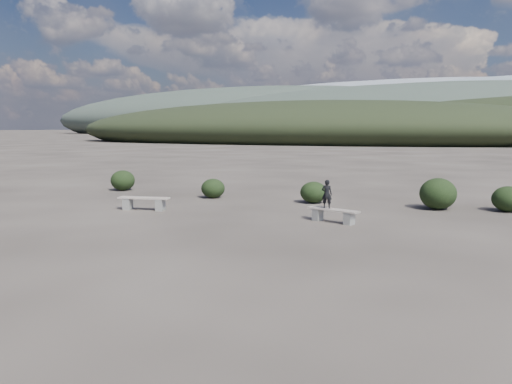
% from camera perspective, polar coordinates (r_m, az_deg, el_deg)
% --- Properties ---
extents(ground, '(1200.00, 1200.00, 0.00)m').
position_cam_1_polar(ground, '(12.78, -7.76, -6.67)').
color(ground, '#2F2924').
rests_on(ground, ground).
extents(bench_left, '(2.00, 0.79, 0.49)m').
position_cam_1_polar(bench_left, '(19.24, -12.70, -1.16)').
color(bench_left, slate).
rests_on(bench_left, ground).
extents(bench_right, '(1.82, 0.89, 0.45)m').
position_cam_1_polar(bench_right, '(16.52, 8.80, -2.53)').
color(bench_right, slate).
rests_on(bench_right, ground).
extents(seated_person, '(0.36, 0.25, 0.95)m').
position_cam_1_polar(seated_person, '(16.55, 8.10, -0.23)').
color(seated_person, black).
rests_on(seated_person, bench_right).
extents(shrub_a, '(1.04, 1.04, 0.85)m').
position_cam_1_polar(shrub_a, '(22.11, -4.94, 0.42)').
color(shrub_a, black).
rests_on(shrub_a, ground).
extents(shrub_c, '(1.11, 1.11, 0.89)m').
position_cam_1_polar(shrub_c, '(20.67, 6.60, -0.04)').
color(shrub_c, black).
rests_on(shrub_c, ground).
extents(shrub_d, '(1.37, 1.37, 1.20)m').
position_cam_1_polar(shrub_d, '(20.14, 20.08, -0.18)').
color(shrub_d, black).
rests_on(shrub_d, ground).
extents(shrub_e, '(1.13, 1.13, 0.95)m').
position_cam_1_polar(shrub_e, '(20.63, 26.85, -0.71)').
color(shrub_e, black).
rests_on(shrub_e, ground).
extents(shrub_f, '(1.18, 1.18, 1.00)m').
position_cam_1_polar(shrub_f, '(25.55, -14.98, 1.29)').
color(shrub_f, black).
rests_on(shrub_f, ground).
extents(mountain_ridges, '(500.00, 400.00, 56.00)m').
position_cam_1_polar(mountain_ridges, '(350.10, 20.57, 8.14)').
color(mountain_ridges, black).
rests_on(mountain_ridges, ground).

